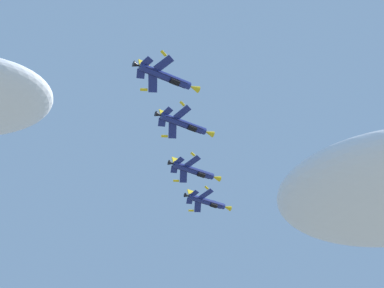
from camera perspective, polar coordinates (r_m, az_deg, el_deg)
fighter_jet_lead at (r=154.14m, az=1.74°, el=-6.37°), size 13.59×11.75×4.89m
fighter_jet_left_wing at (r=138.31m, az=0.27°, el=-2.96°), size 13.59×11.74×4.92m
fighter_jet_right_wing at (r=124.30m, az=-0.82°, el=2.20°), size 13.59×11.64×5.15m
fighter_jet_left_outer at (r=112.19m, az=-2.83°, el=7.39°), size 13.59×11.76×4.85m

